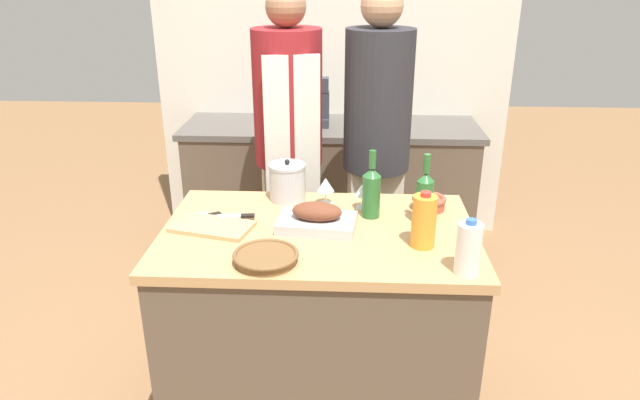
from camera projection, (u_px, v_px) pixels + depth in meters
ground_plane at (319, 398)px, 2.65m from camera, size 12.00×12.00×0.00m
kitchen_island at (319, 319)px, 2.48m from camera, size 1.28×0.81×0.87m
back_counter at (330, 187)px, 3.92m from camera, size 1.95×0.60×0.89m
back_wall at (333, 57)px, 3.93m from camera, size 2.45×0.10×2.55m
roasting_pan at (317, 219)px, 2.31m from camera, size 0.33×0.24×0.11m
wicker_basket at (266, 257)px, 2.05m from camera, size 0.24×0.24×0.04m
cutting_board at (212, 227)px, 2.32m from camera, size 0.35×0.25×0.02m
stock_pot at (288, 182)px, 2.58m from camera, size 0.17×0.17×0.19m
mixing_bowl at (429, 202)px, 2.50m from camera, size 0.15×0.15×0.06m
juice_jug at (424, 221)px, 2.14m from camera, size 0.09×0.09×0.22m
milk_jug at (469, 248)px, 1.96m from camera, size 0.09×0.09×0.21m
wine_bottle_green at (371, 191)px, 2.40m from camera, size 0.08×0.08×0.29m
wine_bottle_dark at (424, 196)px, 2.33m from camera, size 0.07×0.07×0.30m
wine_glass_left at (364, 190)px, 2.49m from camera, size 0.08×0.08×0.12m
wine_glass_right at (326, 186)px, 2.54m from camera, size 0.08×0.08×0.12m
knife_chef at (221, 217)px, 2.43m from camera, size 0.21×0.08×0.01m
knife_paring at (206, 216)px, 2.43m from camera, size 0.14×0.10×0.01m
knife_bread at (238, 216)px, 2.39m from camera, size 0.15×0.05×0.01m
stand_mixer at (315, 106)px, 3.68m from camera, size 0.18×0.14×0.32m
condiment_bottle_tall at (387, 111)px, 3.79m from camera, size 0.05×0.05×0.16m
condiment_bottle_short at (353, 119)px, 3.61m from camera, size 0.06×0.06×0.16m
person_cook_aproned at (289, 140)px, 3.09m from camera, size 0.37×0.39×1.77m
person_cook_guest at (377, 143)px, 3.00m from camera, size 0.35×0.35×1.78m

